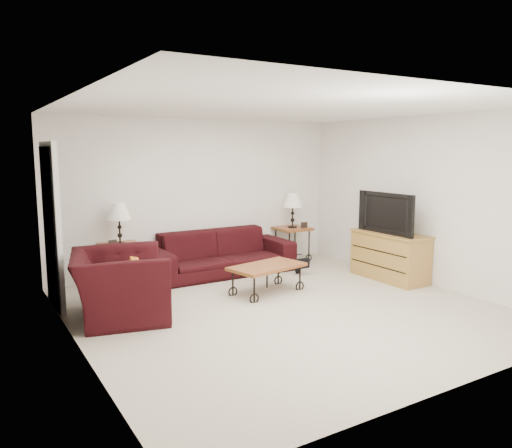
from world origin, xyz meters
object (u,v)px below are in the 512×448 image
at_px(sofa, 220,253).
at_px(lamp_left, 119,224).
at_px(backpack, 298,259).
at_px(coffee_table, 267,279).
at_px(tv_stand, 390,256).
at_px(lamp_right, 293,210).
at_px(television, 390,213).
at_px(side_table_right, 292,244).
at_px(side_table_left, 121,265).
at_px(armchair, 119,285).

distance_m(sofa, lamp_left, 1.67).
bearing_deg(backpack, coffee_table, -142.25).
distance_m(sofa, tv_stand, 2.68).
xyz_separation_m(lamp_right, coffee_table, (-1.47, -1.47, -0.73)).
distance_m(lamp_left, backpack, 2.85).
bearing_deg(lamp_left, television, -26.56).
height_order(side_table_right, tv_stand, tv_stand).
relative_size(side_table_left, side_table_right, 1.00).
relative_size(lamp_left, television, 0.56).
height_order(television, backpack, television).
bearing_deg(side_table_right, side_table_left, 180.00).
distance_m(side_table_right, backpack, 0.96).
bearing_deg(lamp_left, tv_stand, -26.43).
xyz_separation_m(side_table_right, lamp_right, (0.00, 0.00, 0.62)).
xyz_separation_m(coffee_table, armchair, (-2.07, 0.03, 0.20)).
relative_size(armchair, television, 1.13).
distance_m(lamp_left, armchair, 1.59).
bearing_deg(coffee_table, backpack, 33.08).
height_order(side_table_left, armchair, armchair).
height_order(side_table_left, television, television).
bearing_deg(side_table_left, lamp_left, 0.00).
bearing_deg(tv_stand, backpack, 135.99).
height_order(coffee_table, backpack, backpack).
distance_m(armchair, television, 4.15).
bearing_deg(television, side_table_right, -163.56).
relative_size(sofa, backpack, 4.91).
bearing_deg(armchair, sofa, -44.72).
height_order(sofa, lamp_right, lamp_right).
bearing_deg(side_table_left, television, -26.56).
bearing_deg(armchair, side_table_left, -3.74).
xyz_separation_m(sofa, tv_stand, (2.11, -1.65, 0.02)).
relative_size(lamp_right, armchair, 0.50).
height_order(side_table_right, lamp_right, lamp_right).
relative_size(side_table_right, tv_stand, 0.51).
relative_size(lamp_right, coffee_table, 0.58).
height_order(lamp_left, lamp_right, lamp_right).
xyz_separation_m(lamp_left, coffee_table, (1.64, -1.47, -0.73)).
bearing_deg(side_table_right, television, -73.56).
bearing_deg(lamp_right, lamp_left, 180.00).
bearing_deg(side_table_left, side_table_right, 0.00).
xyz_separation_m(lamp_left, television, (3.65, -1.83, 0.12)).
height_order(lamp_right, tv_stand, lamp_right).
bearing_deg(backpack, armchair, -163.97).
xyz_separation_m(side_table_left, backpack, (2.64, -0.82, -0.06)).
bearing_deg(tv_stand, armchair, 174.65).
xyz_separation_m(sofa, lamp_right, (1.55, 0.18, 0.58)).
xyz_separation_m(side_table_left, lamp_left, (0.00, 0.00, 0.62)).
relative_size(side_table_left, lamp_left, 1.00).
relative_size(lamp_left, lamp_right, 1.00).
bearing_deg(tv_stand, side_table_left, 153.57).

